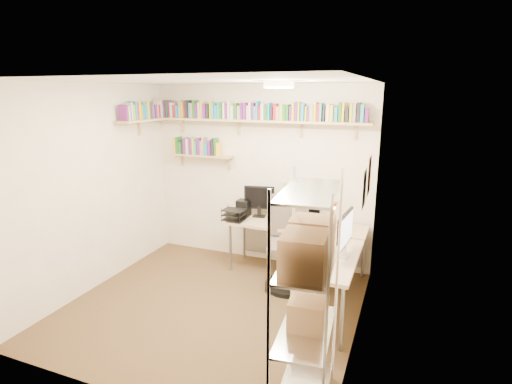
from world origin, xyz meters
TOP-DOWN VIEW (x-y plane):
  - ground at (0.00, 0.00)m, footprint 3.20×3.20m
  - room_shell at (0.00, 0.00)m, footprint 3.24×3.04m
  - wall_shelves at (-0.44, 1.30)m, footprint 3.12×1.09m
  - corner_desk at (0.69, 0.95)m, footprint 1.88×1.79m
  - office_chair at (0.66, 0.81)m, footprint 0.62×0.63m
  - wire_rack at (1.36, -1.09)m, footprint 0.46×0.83m

SIDE VIEW (x-z plane):
  - ground at x=0.00m, z-range 0.00..0.00m
  - office_chair at x=0.66m, z-range -0.09..1.06m
  - corner_desk at x=0.69m, z-range 0.09..1.30m
  - wire_rack at x=1.36m, z-range 0.21..2.05m
  - room_shell at x=0.00m, z-range 0.29..2.81m
  - wall_shelves at x=-0.44m, z-range 1.62..2.42m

